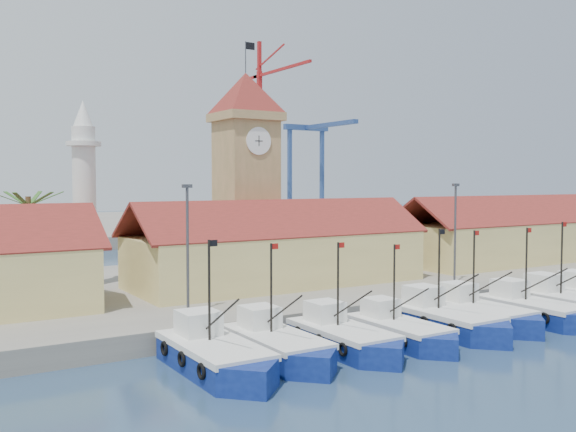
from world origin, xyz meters
TOP-DOWN VIEW (x-y plane):
  - ground at (0.00, 0.00)m, footprint 400.00×400.00m
  - quay at (0.00, 24.00)m, footprint 140.00×32.00m
  - terminal at (0.00, 110.00)m, footprint 240.00×80.00m
  - boat_0 at (-14.12, 2.86)m, footprint 3.78×10.37m
  - boat_1 at (-9.90, 3.14)m, footprint 3.56×9.75m
  - boat_2 at (-5.33, 2.57)m, footprint 3.50×9.59m
  - boat_3 at (-1.00, 2.20)m, footprint 3.34×9.14m
  - boat_4 at (3.73, 2.72)m, footprint 3.75×10.26m
  - boat_5 at (7.54, 2.99)m, footprint 3.60×9.87m
  - boat_6 at (12.05, 1.82)m, footprint 3.66×10.01m
  - boat_7 at (16.40, 1.81)m, footprint 3.81×10.44m
  - hall_center at (0.00, 20.00)m, footprint 27.04×10.13m
  - hall_right at (32.00, 20.00)m, footprint 31.20×10.13m
  - clock_tower at (0.00, 26.00)m, footprint 5.80×5.80m
  - minaret at (-15.00, 28.00)m, footprint 3.00×3.00m
  - palm_tree at (-20.00, 26.00)m, footprint 5.60×5.03m
  - lamp_posts at (0.50, 12.00)m, footprint 80.70×0.25m
  - crane_red_right at (45.45, 103.69)m, footprint 1.00×31.94m
  - gantry at (62.00, 106.65)m, footprint 13.00×22.00m

SIDE VIEW (x-z plane):
  - ground at x=0.00m, z-range 0.00..0.00m
  - boat_3 at x=-1.00m, z-range -2.74..4.17m
  - boat_2 at x=-5.33m, z-range -2.88..4.38m
  - quay at x=0.00m, z-range 0.00..1.50m
  - boat_1 at x=-9.90m, z-range -2.93..4.45m
  - boat_5 at x=7.54m, z-range -2.96..4.51m
  - boat_6 at x=12.05m, z-range -3.01..4.57m
  - boat_4 at x=3.73m, z-range -3.08..4.68m
  - boat_0 at x=-14.12m, z-range -3.11..4.73m
  - boat_7 at x=16.40m, z-range -3.13..4.77m
  - terminal at x=0.00m, z-range 0.00..2.00m
  - hall_center at x=0.00m, z-range 0.18..7.79m
  - hall_right at x=32.00m, z-range 0.18..7.79m
  - palm_tree at x=-20.00m, z-range 2.05..10.44m
  - lamp_posts at x=0.50m, z-range 1.96..10.99m
  - minaret at x=-15.00m, z-range 1.58..17.88m
  - clock_tower at x=0.00m, z-range 0.61..23.31m
  - gantry at x=62.00m, z-range 8.44..31.64m
  - crane_red_right at x=45.45m, z-range 4.24..45.98m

